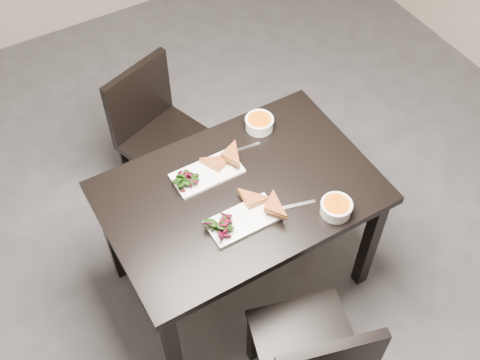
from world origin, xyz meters
The scene contains 14 objects.
ground centered at (0.00, 0.00, 0.00)m, with size 5.00×5.00×0.00m, color #47474C.
table centered at (0.15, -0.04, 0.65)m, with size 1.20×0.80×0.75m.
chair_near centered at (0.08, -0.76, 0.48)m, with size 0.52×0.52×0.85m.
chair_far centered at (0.08, 0.72, 0.48)m, with size 0.54×0.54×0.85m.
plate_near centered at (0.08, -0.19, 0.76)m, with size 0.31×0.15×0.02m, color white.
sandwich_near centered at (0.14, -0.18, 0.79)m, with size 0.15×0.11×0.05m, color #B05525, non-canonical shape.
salad_near centered at (-0.02, -0.19, 0.79)m, with size 0.10×0.09×0.04m, color black, non-canonical shape.
soup_bowl_near centered at (0.45, -0.35, 0.79)m, with size 0.14×0.14×0.06m.
cutlery_near centered at (0.32, -0.24, 0.75)m, with size 0.18×0.02×0.00m, color silver.
plate_far centered at (0.07, 0.11, 0.76)m, with size 0.31×0.16×0.02m, color white.
sandwich_far centered at (0.14, 0.09, 0.79)m, with size 0.16×0.12×0.05m, color #B05525, non-canonical shape.
salad_far centered at (-0.03, 0.11, 0.79)m, with size 0.10×0.09×0.04m, color black, non-canonical shape.
soup_bowl_far centered at (0.43, 0.24, 0.79)m, with size 0.14×0.14×0.06m.
cutlery_far centered at (0.29, 0.16, 0.75)m, with size 0.18×0.02×0.00m, color silver.
Camera 1 is at (-0.65, -1.42, 2.81)m, focal length 44.25 mm.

